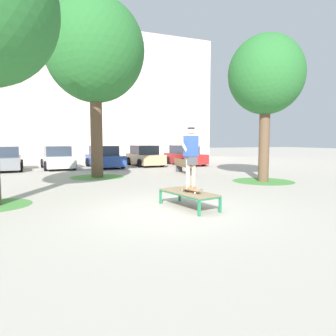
{
  "coord_description": "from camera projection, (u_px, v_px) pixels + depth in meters",
  "views": [
    {
      "loc": [
        -3.24,
        -7.54,
        1.9
      ],
      "look_at": [
        0.55,
        1.68,
        1.0
      ],
      "focal_mm": 33.21,
      "sensor_mm": 36.0,
      "label": 1
    }
  ],
  "objects": [
    {
      "name": "car_tan",
      "position": [
        145.0,
        156.0,
        23.12
      ],
      "size": [
        2.03,
        4.26,
        1.5
      ],
      "color": "tan",
      "rests_on": "ground"
    },
    {
      "name": "tree_mid_back",
      "position": [
        95.0,
        51.0,
        15.4
      ],
      "size": [
        4.92,
        4.92,
        8.94
      ],
      "color": "brown",
      "rests_on": "ground"
    },
    {
      "name": "skater",
      "position": [
        191.0,
        153.0,
        8.49
      ],
      "size": [
        0.99,
        0.34,
        1.69
      ],
      "color": "beige",
      "rests_on": "skateboard"
    },
    {
      "name": "tree_near_right",
      "position": [
        266.0,
        76.0,
        13.9
      ],
      "size": [
        3.37,
        3.37,
        6.59
      ],
      "color": "brown",
      "rests_on": "ground"
    },
    {
      "name": "park_bench",
      "position": [
        184.0,
        166.0,
        17.58
      ],
      "size": [
        0.62,
        2.43,
        0.83
      ],
      "color": "brown",
      "rests_on": "ground"
    },
    {
      "name": "grass_patch_mid_back",
      "position": [
        97.0,
        177.0,
        15.97
      ],
      "size": [
        2.74,
        2.74,
        0.01
      ],
      "primitive_type": "cylinder",
      "color": "#519342",
      "rests_on": "ground"
    },
    {
      "name": "building_facade",
      "position": [
        43.0,
        93.0,
        31.09
      ],
      "size": [
        36.1,
        4.0,
        13.2
      ],
      "primitive_type": "cube",
      "color": "beige",
      "rests_on": "ground"
    },
    {
      "name": "skateboard",
      "position": [
        191.0,
        189.0,
        8.58
      ],
      "size": [
        0.35,
        0.82,
        0.09
      ],
      "color": "#9E754C",
      "rests_on": "skate_box"
    },
    {
      "name": "ground_plane",
      "position": [
        173.0,
        211.0,
        8.34
      ],
      "size": [
        120.0,
        120.0,
        0.0
      ],
      "primitive_type": "plane",
      "color": "#B2AA9E"
    },
    {
      "name": "car_grey",
      "position": [
        6.0,
        159.0,
        19.43
      ],
      "size": [
        2.03,
        4.26,
        1.5
      ],
      "color": "slate",
      "rests_on": "ground"
    },
    {
      "name": "car_red",
      "position": [
        185.0,
        156.0,
        23.83
      ],
      "size": [
        2.04,
        4.26,
        1.5
      ],
      "color": "red",
      "rests_on": "ground"
    },
    {
      "name": "car_white",
      "position": [
        58.0,
        158.0,
        20.64
      ],
      "size": [
        2.13,
        4.31,
        1.5
      ],
      "color": "silver",
      "rests_on": "ground"
    },
    {
      "name": "skate_box",
      "position": [
        188.0,
        193.0,
        8.67
      ],
      "size": [
        1.1,
        2.01,
        0.46
      ],
      "color": "#237A4C",
      "rests_on": "ground"
    },
    {
      "name": "car_blue",
      "position": [
        104.0,
        157.0,
        21.61
      ],
      "size": [
        2.22,
        4.34,
        1.5
      ],
      "color": "#28479E",
      "rests_on": "ground"
    },
    {
      "name": "grass_patch_near_right",
      "position": [
        263.0,
        181.0,
        14.33
      ],
      "size": [
        2.78,
        2.78,
        0.01
      ],
      "primitive_type": "cylinder",
      "color": "#47893D",
      "rests_on": "ground"
    }
  ]
}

